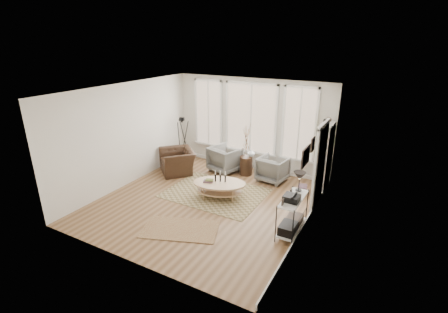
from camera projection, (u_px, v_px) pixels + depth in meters
The scene contains 17 objects.
room at pixel (206, 150), 8.01m from camera, with size 5.50×5.54×2.90m.
bay_window at pixel (251, 120), 10.17m from camera, with size 4.14×0.12×2.24m.
door at pixel (320, 165), 7.89m from camera, with size 0.09×1.06×2.22m.
bookcase at pixel (324, 157), 8.89m from camera, with size 0.31×0.85×2.06m.
low_shelf at pixel (292, 211), 7.00m from camera, with size 0.38×1.08×1.30m.
wall_art at pixel (308, 153), 6.46m from camera, with size 0.04×0.88×0.44m.
rug_main at pixel (215, 193), 8.94m from camera, with size 2.62×1.96×0.01m, color brown.
rug_runner at pixel (180, 229), 7.26m from camera, with size 1.67×0.93×0.01m, color brown.
coffee_table at pixel (219, 186), 8.59m from camera, with size 1.61×1.30×0.64m.
armchair_left at pixel (225, 159), 10.30m from camera, with size 0.87×0.89×0.81m, color slate.
armchair_right at pixel (273, 169), 9.61m from camera, with size 0.79×0.82×0.74m, color slate.
side_table at pixel (246, 151), 9.91m from camera, with size 0.39×0.39×1.64m.
vase at pixel (251, 153), 9.97m from camera, with size 0.22×0.22×0.23m, color silver.
accent_chair at pixel (177, 161), 10.24m from camera, with size 1.12×0.98×0.73m, color #332015.
tripod_camera at pixel (183, 141), 11.03m from camera, with size 0.54×0.54×1.54m.
book_stack_near at pixel (302, 189), 8.96m from camera, with size 0.24×0.31×0.20m, color brown.
book_stack_far at pixel (301, 192), 8.85m from camera, with size 0.19×0.24×0.16m, color brown.
Camera 1 is at (4.04, -6.40, 4.05)m, focal length 26.00 mm.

